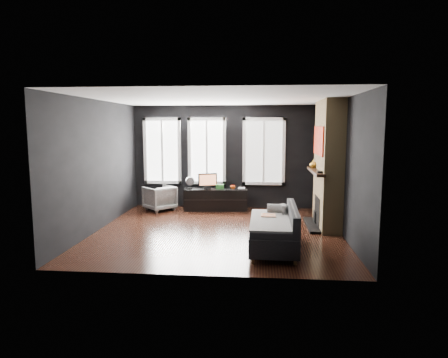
# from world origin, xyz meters

# --- Properties ---
(floor) EXTENTS (5.00, 5.00, 0.00)m
(floor) POSITION_xyz_m (0.00, 0.00, 0.00)
(floor) COLOR black
(floor) RESTS_ON ground
(ceiling) EXTENTS (5.00, 5.00, 0.00)m
(ceiling) POSITION_xyz_m (0.00, 0.00, 2.70)
(ceiling) COLOR white
(ceiling) RESTS_ON ground
(wall_back) EXTENTS (5.00, 0.02, 2.70)m
(wall_back) POSITION_xyz_m (0.00, 2.50, 1.35)
(wall_back) COLOR black
(wall_back) RESTS_ON ground
(wall_left) EXTENTS (0.02, 5.00, 2.70)m
(wall_left) POSITION_xyz_m (-2.50, 0.00, 1.35)
(wall_left) COLOR black
(wall_left) RESTS_ON ground
(wall_right) EXTENTS (0.02, 5.00, 2.70)m
(wall_right) POSITION_xyz_m (2.50, 0.00, 1.35)
(wall_right) COLOR black
(wall_right) RESTS_ON ground
(windows) EXTENTS (4.00, 0.16, 1.76)m
(windows) POSITION_xyz_m (-0.45, 2.46, 2.38)
(windows) COLOR white
(windows) RESTS_ON wall_back
(fireplace) EXTENTS (0.70, 1.62, 2.70)m
(fireplace) POSITION_xyz_m (2.30, 0.60, 1.35)
(fireplace) COLOR #93724C
(fireplace) RESTS_ON floor
(sofa) EXTENTS (0.91, 1.79, 0.77)m
(sofa) POSITION_xyz_m (1.10, -1.11, 0.38)
(sofa) COLOR #242426
(sofa) RESTS_ON floor
(stripe_pillow) EXTENTS (0.07, 0.28, 0.28)m
(stripe_pillow) POSITION_xyz_m (1.30, -0.58, 0.55)
(stripe_pillow) COLOR gray
(stripe_pillow) RESTS_ON sofa
(armchair) EXTENTS (0.92, 0.92, 0.69)m
(armchair) POSITION_xyz_m (-1.72, 1.95, 0.35)
(armchair) COLOR white
(armchair) RESTS_ON floor
(media_console) EXTENTS (1.66, 0.63, 0.56)m
(media_console) POSITION_xyz_m (-0.28, 2.10, 0.28)
(media_console) COLOR black
(media_console) RESTS_ON floor
(monitor) EXTENTS (0.51, 0.29, 0.45)m
(monitor) POSITION_xyz_m (-0.49, 2.11, 0.78)
(monitor) COLOR black
(monitor) RESTS_ON media_console
(desk_fan) EXTENTS (0.29, 0.29, 0.31)m
(desk_fan) POSITION_xyz_m (-0.94, 2.05, 0.71)
(desk_fan) COLOR #A6A6A6
(desk_fan) RESTS_ON media_console
(mug) EXTENTS (0.15, 0.14, 0.12)m
(mug) POSITION_xyz_m (0.17, 2.08, 0.62)
(mug) COLOR #D14A13
(mug) RESTS_ON media_console
(book) EXTENTS (0.18, 0.02, 0.24)m
(book) POSITION_xyz_m (0.30, 2.21, 0.68)
(book) COLOR #BCA791
(book) RESTS_ON media_console
(storage_box) EXTENTS (0.21, 0.14, 0.11)m
(storage_box) POSITION_xyz_m (-0.17, 2.09, 0.61)
(storage_box) COLOR #276526
(storage_box) RESTS_ON media_console
(mantel_vase) EXTENTS (0.17, 0.18, 0.17)m
(mantel_vase) POSITION_xyz_m (2.05, 1.05, 1.32)
(mantel_vase) COLOR #EBBD48
(mantel_vase) RESTS_ON fireplace
(mantel_clock) EXTENTS (0.14, 0.14, 0.04)m
(mantel_clock) POSITION_xyz_m (2.05, 0.05, 1.25)
(mantel_clock) COLOR black
(mantel_clock) RESTS_ON fireplace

